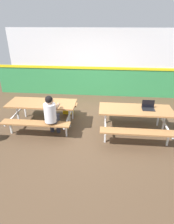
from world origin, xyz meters
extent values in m
cube|color=#4C3826|center=(0.00, 0.00, -0.01)|extent=(10.00, 10.00, 0.02)
cube|color=#338C4C|center=(0.00, 2.71, 0.55)|extent=(8.00, 0.12, 1.10)
cube|color=yellow|center=(0.00, 2.65, 1.15)|extent=(8.00, 0.03, 0.10)
cube|color=silver|center=(0.00, 2.71, 1.90)|extent=(6.72, 0.12, 1.40)
cube|color=#9E6B3D|center=(-1.29, -0.01, 0.72)|extent=(1.91, 0.75, 0.04)
cube|color=#9E6B3D|center=(-1.29, -0.65, 0.43)|extent=(1.81, 0.28, 0.04)
cube|color=#9E6B3D|center=(-1.29, 0.62, 0.43)|extent=(1.81, 0.28, 0.04)
cube|color=white|center=(-2.06, -0.01, 0.35)|extent=(0.04, 0.04, 0.70)
cube|color=white|center=(-2.06, -0.01, 0.39)|extent=(0.04, 1.55, 0.04)
cube|color=white|center=(-2.06, -0.52, 0.21)|extent=(0.04, 0.04, 0.41)
cube|color=white|center=(-2.06, 0.50, 0.21)|extent=(0.04, 0.04, 0.41)
cube|color=white|center=(-0.52, -0.01, 0.35)|extent=(0.04, 0.04, 0.70)
cube|color=white|center=(-0.52, -0.01, 0.39)|extent=(0.04, 1.55, 0.04)
cube|color=white|center=(-0.52, -0.52, 0.21)|extent=(0.04, 0.04, 0.41)
cube|color=white|center=(-0.52, 0.49, 0.21)|extent=(0.04, 0.04, 0.41)
cube|color=#9E6B3D|center=(1.29, -0.19, 0.72)|extent=(1.91, 0.75, 0.04)
cube|color=#9E6B3D|center=(1.29, -0.83, 0.43)|extent=(1.81, 0.28, 0.04)
cube|color=#9E6B3D|center=(1.29, 0.44, 0.43)|extent=(1.81, 0.28, 0.04)
cube|color=white|center=(0.52, -0.19, 0.35)|extent=(0.04, 0.04, 0.70)
cube|color=white|center=(0.52, -0.19, 0.39)|extent=(0.04, 1.55, 0.04)
cube|color=white|center=(0.52, -0.70, 0.21)|extent=(0.04, 0.04, 0.41)
cube|color=white|center=(0.52, 0.32, 0.21)|extent=(0.04, 0.04, 0.41)
cube|color=white|center=(2.06, -0.19, 0.35)|extent=(0.04, 0.04, 0.70)
cube|color=white|center=(2.06, -0.19, 0.39)|extent=(0.04, 1.55, 0.04)
cube|color=white|center=(2.06, -0.70, 0.21)|extent=(0.04, 0.04, 0.41)
cube|color=white|center=(2.06, 0.31, 0.21)|extent=(0.04, 0.04, 0.41)
cylinder|color=#2D2D38|center=(-0.96, -0.32, 0.23)|extent=(0.11, 0.11, 0.45)
cylinder|color=#2D2D38|center=(-0.78, -0.32, 0.23)|extent=(0.11, 0.11, 0.45)
cube|color=#2D2D38|center=(-0.87, -0.48, 0.51)|extent=(0.30, 0.38, 0.12)
cylinder|color=silver|center=(-0.87, -0.65, 0.75)|extent=(0.30, 0.30, 0.48)
cylinder|color=#A57A5B|center=(-1.01, -0.45, 0.85)|extent=(0.08, 0.30, 0.08)
cylinder|color=#A57A5B|center=(-0.73, -0.45, 0.85)|extent=(0.08, 0.30, 0.08)
sphere|color=#A57A5B|center=(-0.87, -0.63, 1.08)|extent=(0.20, 0.20, 0.20)
sphere|color=black|center=(-0.87, -0.66, 1.11)|extent=(0.18, 0.18, 0.18)
cube|color=black|center=(1.61, -0.19, 0.75)|extent=(0.32, 0.22, 0.01)
cube|color=black|center=(1.61, -0.09, 0.86)|extent=(0.32, 0.01, 0.21)
cube|color=yellow|center=(-0.73, 0.86, 0.18)|extent=(0.34, 0.14, 0.36)
torus|color=yellow|center=(-0.73, 0.86, 0.42)|extent=(0.21, 0.21, 0.02)
camera|label=1|loc=(0.45, -4.74, 2.82)|focal=30.12mm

